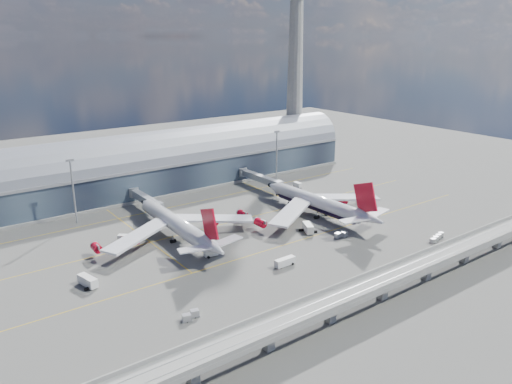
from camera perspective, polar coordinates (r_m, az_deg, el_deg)
ground at (r=182.21m, az=0.81°, el=-5.20°), size 500.00×500.00×0.00m
taxi_lines at (r=199.04m, az=-3.03°, el=-3.22°), size 200.00×80.12×0.01m
terminal at (r=242.36m, az=-10.38°, el=3.09°), size 200.00×30.00×28.00m
control_tower at (r=286.90m, az=4.51°, el=13.66°), size 19.00×19.00×103.00m
guideway at (r=144.11m, az=14.33°, el=-9.86°), size 220.00×8.50×7.20m
floodlight_mast_left at (r=203.92m, az=-20.16°, el=0.25°), size 3.00×0.70×25.70m
floodlight_mast_right at (r=248.85m, az=2.38°, el=4.28°), size 3.00×0.70×25.70m
airliner_left at (r=180.42m, az=-8.92°, el=-3.76°), size 60.50×63.54×19.38m
airliner_right at (r=203.56m, az=7.19°, el=-1.29°), size 61.28×64.04×20.34m
jet_bridge_left at (r=213.41m, az=-12.67°, el=-0.73°), size 4.40×28.00×7.25m
jet_bridge_right at (r=239.48m, az=0.22°, el=1.68°), size 4.40×32.00×7.25m
service_truck_0 at (r=155.85m, az=-18.69°, el=-9.63°), size 4.07×7.71×3.05m
service_truck_1 at (r=167.37m, az=-5.18°, el=-6.90°), size 4.81×2.84×2.63m
service_truck_2 at (r=160.26m, az=3.33°, el=-7.98°), size 7.35×2.40×2.65m
service_truck_3 at (r=187.17m, az=5.97°, el=-4.11°), size 5.36×7.25×3.29m
service_truck_4 at (r=241.73m, az=4.77°, el=0.81°), size 2.33×4.47×2.55m
service_truck_5 at (r=183.29m, az=-14.60°, el=-5.16°), size 5.92×5.39×2.81m
cargo_train_0 at (r=133.71m, az=-7.49°, el=-13.83°), size 5.74×3.03×1.86m
cargo_train_1 at (r=191.15m, az=19.97°, el=-4.92°), size 9.68×3.86×1.60m
cargo_train_2 at (r=184.37m, az=9.70°, el=-4.85°), size 5.72×2.78×1.86m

